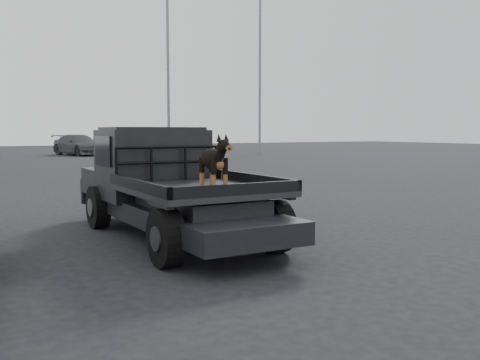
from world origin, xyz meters
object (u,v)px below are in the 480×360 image
dog (213,163)px  floodlight_mid (168,54)px  flatbed_ute (174,210)px  floodlight_far (260,38)px  distant_car_b (79,145)px

dog → floodlight_mid: floodlight_mid is taller
flatbed_ute → dog: bearing=-90.0°
dog → floodlight_far: 33.32m
distant_car_b → flatbed_ute: bearing=-115.8°
dog → distant_car_b: bearing=79.9°
floodlight_mid → floodlight_far: (7.67, 1.05, 1.81)m
floodlight_mid → floodlight_far: size_ratio=0.77×
flatbed_ute → floodlight_mid: bearing=67.8°
flatbed_ute → distant_car_b: distant_car_b is taller
floodlight_mid → floodlight_far: 7.95m
dog → floodlight_far: floodlight_far is taller
flatbed_ute → floodlight_mid: size_ratio=0.44×
distant_car_b → floodlight_mid: floodlight_mid is taller
dog → distant_car_b: 32.46m
flatbed_ute → distant_car_b: (5.67, 30.55, 0.27)m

